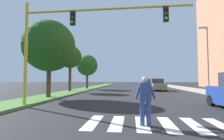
{
  "coord_description": "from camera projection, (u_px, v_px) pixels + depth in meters",
  "views": [
    {
      "loc": [
        -0.83,
        1.22,
        1.59
      ],
      "look_at": [
        -3.01,
        20.14,
        2.67
      ],
      "focal_mm": 26.66,
      "sensor_mm": 36.0,
      "label": 1
    }
  ],
  "objects": [
    {
      "name": "ground_plane",
      "position": [
        136.0,
        89.0,
        28.36
      ],
      "size": [
        140.0,
        140.0,
        0.0
      ],
      "primitive_type": "plane",
      "color": "#262628"
    },
    {
      "name": "crosswalk",
      "position": [
        155.0,
        124.0,
        5.94
      ],
      "size": [
        4.95,
        2.2,
        0.01
      ],
      "color": "silver",
      "rests_on": "ground_plane"
    },
    {
      "name": "median_strip",
      "position": [
        87.0,
        89.0,
        27.3
      ],
      "size": [
        2.75,
        64.0,
        0.15
      ],
      "primitive_type": "cube",
      "color": "#477A38",
      "rests_on": "ground_plane"
    },
    {
      "name": "tree_mid",
      "position": [
        49.0,
        46.0,
        13.99
      ],
      "size": [
        4.32,
        4.32,
        6.42
      ],
      "color": "#4C3823",
      "rests_on": "median_strip"
    },
    {
      "name": "tree_far",
      "position": [
        70.0,
        57.0,
        21.14
      ],
      "size": [
        2.86,
        2.86,
        5.74
      ],
      "color": "#4C3823",
      "rests_on": "median_strip"
    },
    {
      "name": "tree_distant",
      "position": [
        87.0,
        65.0,
        27.04
      ],
      "size": [
        3.4,
        3.4,
        5.45
      ],
      "color": "#4C3823",
      "rests_on": "median_strip"
    },
    {
      "name": "sidewalk_right",
      "position": [
        192.0,
        89.0,
        25.43
      ],
      "size": [
        3.0,
        64.0,
        0.15
      ],
      "primitive_type": "cube",
      "color": "#9E9991",
      "rests_on": "ground_plane"
    },
    {
      "name": "traffic_light_gantry",
      "position": [
        73.0,
        31.0,
        9.5
      ],
      "size": [
        9.53,
        0.3,
        6.0
      ],
      "color": "gold",
      "rests_on": "median_strip"
    },
    {
      "name": "street_lamp_right",
      "position": [
        207.0,
        53.0,
        18.93
      ],
      "size": [
        1.02,
        0.24,
        7.5
      ],
      "color": "slate",
      "rests_on": "sidewalk_right"
    },
    {
      "name": "pedestrian_performer",
      "position": [
        145.0,
        98.0,
        5.76
      ],
      "size": [
        0.75,
        0.28,
        1.69
      ],
      "color": "#334C8C",
      "rests_on": "ground_plane"
    },
    {
      "name": "sedan_midblock",
      "position": [
        157.0,
        85.0,
        23.71
      ],
      "size": [
        2.09,
        4.23,
        1.7
      ],
      "color": "gray",
      "rests_on": "ground_plane"
    },
    {
      "name": "sedan_distant",
      "position": [
        151.0,
        83.0,
        35.68
      ],
      "size": [
        2.11,
        4.18,
        1.71
      ],
      "color": "navy",
      "rests_on": "ground_plane"
    }
  ]
}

